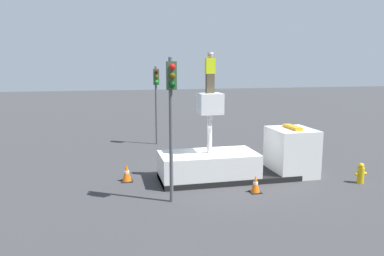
{
  "coord_description": "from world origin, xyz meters",
  "views": [
    {
      "loc": [
        -5.3,
        -15.64,
        5.18
      ],
      "look_at": [
        -1.95,
        -1.12,
        2.62
      ],
      "focal_mm": 35.0,
      "sensor_mm": 36.0,
      "label": 1
    }
  ],
  "objects_px": {
    "traffic_cone_curbside": "(255,184)",
    "traffic_light_pole": "(171,102)",
    "fire_hydrant": "(361,173)",
    "traffic_cone_rear": "(127,173)",
    "bucket_truck": "(242,160)",
    "worker": "(210,73)",
    "traffic_light_across": "(156,90)"
  },
  "relations": [
    {
      "from": "traffic_light_pole",
      "to": "fire_hydrant",
      "type": "bearing_deg",
      "value": 3.29
    },
    {
      "from": "fire_hydrant",
      "to": "traffic_cone_curbside",
      "type": "bearing_deg",
      "value": -178.67
    },
    {
      "from": "traffic_cone_curbside",
      "to": "traffic_cone_rear",
      "type": "bearing_deg",
      "value": 152.02
    },
    {
      "from": "bucket_truck",
      "to": "traffic_cone_curbside",
      "type": "bearing_deg",
      "value": -94.21
    },
    {
      "from": "traffic_light_across",
      "to": "traffic_cone_rear",
      "type": "height_order",
      "value": "traffic_light_across"
    },
    {
      "from": "worker",
      "to": "traffic_cone_curbside",
      "type": "xyz_separation_m",
      "value": [
        1.39,
        -2.01,
        -4.45
      ]
    },
    {
      "from": "traffic_light_across",
      "to": "traffic_cone_curbside",
      "type": "height_order",
      "value": "traffic_light_across"
    },
    {
      "from": "traffic_light_across",
      "to": "fire_hydrant",
      "type": "bearing_deg",
      "value": -52.47
    },
    {
      "from": "traffic_light_pole",
      "to": "traffic_cone_rear",
      "type": "distance_m",
      "value": 4.84
    },
    {
      "from": "bucket_truck",
      "to": "traffic_light_pole",
      "type": "height_order",
      "value": "traffic_light_pole"
    },
    {
      "from": "traffic_light_pole",
      "to": "traffic_light_across",
      "type": "height_order",
      "value": "traffic_light_pole"
    },
    {
      "from": "bucket_truck",
      "to": "worker",
      "type": "height_order",
      "value": "worker"
    },
    {
      "from": "bucket_truck",
      "to": "traffic_cone_curbside",
      "type": "xyz_separation_m",
      "value": [
        -0.15,
        -2.01,
        -0.5
      ]
    },
    {
      "from": "traffic_light_across",
      "to": "traffic_cone_rear",
      "type": "xyz_separation_m",
      "value": [
        -2.36,
        -7.39,
        -3.18
      ]
    },
    {
      "from": "fire_hydrant",
      "to": "traffic_cone_curbside",
      "type": "xyz_separation_m",
      "value": [
        -4.98,
        -0.12,
        -0.09
      ]
    },
    {
      "from": "bucket_truck",
      "to": "fire_hydrant",
      "type": "height_order",
      "value": "bucket_truck"
    },
    {
      "from": "bucket_truck",
      "to": "traffic_cone_rear",
      "type": "bearing_deg",
      "value": 172.71
    },
    {
      "from": "fire_hydrant",
      "to": "traffic_cone_rear",
      "type": "height_order",
      "value": "fire_hydrant"
    },
    {
      "from": "traffic_light_pole",
      "to": "traffic_cone_rear",
      "type": "xyz_separation_m",
      "value": [
        -1.52,
        3.04,
        -3.45
      ]
    },
    {
      "from": "traffic_light_pole",
      "to": "traffic_cone_curbside",
      "type": "xyz_separation_m",
      "value": [
        3.5,
        0.37,
        -3.48
      ]
    },
    {
      "from": "bucket_truck",
      "to": "fire_hydrant",
      "type": "distance_m",
      "value": 5.2
    },
    {
      "from": "traffic_light_pole",
      "to": "worker",
      "type": "bearing_deg",
      "value": 48.38
    },
    {
      "from": "traffic_cone_curbside",
      "to": "traffic_light_pole",
      "type": "bearing_deg",
      "value": -173.95
    },
    {
      "from": "traffic_light_pole",
      "to": "traffic_cone_rear",
      "type": "bearing_deg",
      "value": 116.55
    },
    {
      "from": "bucket_truck",
      "to": "traffic_cone_rear",
      "type": "height_order",
      "value": "bucket_truck"
    },
    {
      "from": "worker",
      "to": "traffic_cone_rear",
      "type": "bearing_deg",
      "value": 169.67
    },
    {
      "from": "traffic_light_pole",
      "to": "traffic_light_across",
      "type": "bearing_deg",
      "value": 85.38
    },
    {
      "from": "traffic_cone_rear",
      "to": "traffic_cone_curbside",
      "type": "xyz_separation_m",
      "value": [
        5.02,
        -2.67,
        -0.03
      ]
    },
    {
      "from": "traffic_cone_rear",
      "to": "traffic_light_across",
      "type": "bearing_deg",
      "value": 72.29
    },
    {
      "from": "fire_hydrant",
      "to": "traffic_cone_rear",
      "type": "xyz_separation_m",
      "value": [
        -10.0,
        2.55,
        -0.06
      ]
    },
    {
      "from": "traffic_cone_rear",
      "to": "traffic_cone_curbside",
      "type": "relative_size",
      "value": 1.09
    },
    {
      "from": "traffic_light_pole",
      "to": "traffic_cone_rear",
      "type": "relative_size",
      "value": 6.86
    }
  ]
}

